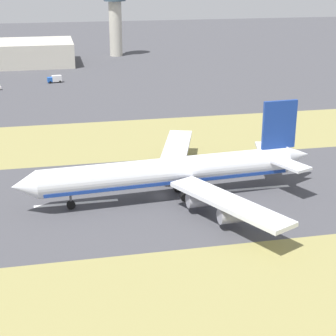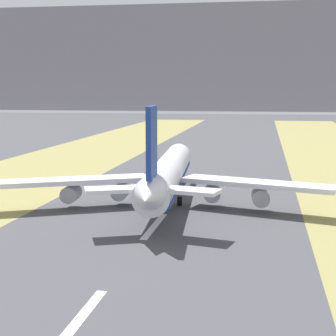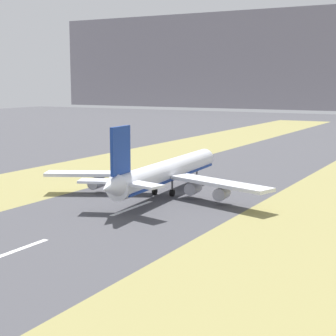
% 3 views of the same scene
% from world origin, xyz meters
% --- Properties ---
extents(ground_plane, '(800.00, 800.00, 0.00)m').
position_xyz_m(ground_plane, '(0.00, 0.00, 0.00)').
color(ground_plane, '#424247').
extents(grass_median_west, '(40.00, 600.00, 0.01)m').
position_xyz_m(grass_median_west, '(-45.00, 0.00, 0.00)').
color(grass_median_west, olive).
rests_on(grass_median_west, ground).
extents(centreline_dash_near, '(1.20, 18.00, 0.01)m').
position_xyz_m(centreline_dash_near, '(0.00, -61.30, 0.01)').
color(centreline_dash_near, silver).
rests_on(centreline_dash_near, ground).
extents(centreline_dash_mid, '(1.20, 18.00, 0.01)m').
position_xyz_m(centreline_dash_mid, '(0.00, -21.30, 0.01)').
color(centreline_dash_mid, silver).
rests_on(centreline_dash_mid, ground).
extents(centreline_dash_far, '(1.20, 18.00, 0.01)m').
position_xyz_m(centreline_dash_far, '(0.00, 18.70, 0.01)').
color(centreline_dash_far, silver).
rests_on(centreline_dash_far, ground).
extents(airplane_main_jet, '(63.96, 67.22, 20.20)m').
position_xyz_m(airplane_main_jet, '(-0.98, -3.20, 6.02)').
color(airplane_main_jet, silver).
rests_on(airplane_main_jet, ground).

